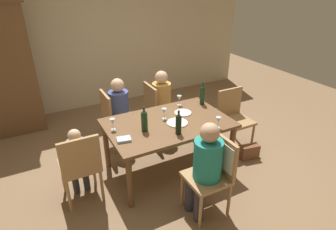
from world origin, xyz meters
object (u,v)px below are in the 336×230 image
object	(u,v)px
person_woman_host	(121,108)
wine_glass_far	(179,98)
chair_right_end	(233,115)
person_man_guest	(163,99)
dinner_plate_host	(183,113)
wine_glass_near_right	(218,120)
dinner_plate_guest_left	(177,123)
chair_far_right	(157,107)
wine_glass_centre	(164,111)
chair_left_end	(80,164)
chair_near	(216,165)
wine_bottle_tall_green	(179,124)
wine_glass_near_left	(113,122)
wine_bottle_short_olive	(202,94)
person_child_small	(78,157)
chair_far_left	(114,116)
person_man_bearded	(205,164)
dining_table	(168,128)
wine_bottle_dark_red	(144,120)

from	to	relation	value
person_woman_host	wine_glass_far	size ratio (longest dim) A/B	7.49
chair_right_end	wine_glass_far	distance (m)	0.90
person_man_guest	dinner_plate_host	distance (m)	0.77
wine_glass_near_right	dinner_plate_guest_left	size ratio (longest dim) A/B	0.54
chair_right_end	dinner_plate_host	xyz separation A→B (m)	(-0.87, 0.04, 0.21)
chair_far_right	person_man_guest	bearing A→B (deg)	90.00
person_man_guest	wine_glass_centre	size ratio (longest dim) A/B	7.54
wine_glass_near_right	wine_glass_far	world-z (taller)	same
chair_left_end	person_man_guest	size ratio (longest dim) A/B	0.82
chair_near	chair_far_right	size ratio (longest dim) A/B	1.00
chair_near	chair_right_end	distance (m)	1.44
wine_glass_far	dinner_plate_guest_left	bearing A→B (deg)	-122.57
wine_bottle_tall_green	wine_glass_near_left	bearing A→B (deg)	144.99
wine_bottle_short_olive	wine_glass_near_left	world-z (taller)	wine_bottle_short_olive
chair_far_right	person_child_small	size ratio (longest dim) A/B	0.98
wine_glass_far	chair_left_end	bearing A→B (deg)	-163.02
chair_far_left	person_man_bearded	bearing A→B (deg)	13.24
chair_right_end	person_man_bearded	xyz separation A→B (m)	(-1.20, -0.98, 0.12)
chair_left_end	person_man_guest	bearing A→B (deg)	32.11
person_woman_host	dinner_plate_host	world-z (taller)	person_woman_host
chair_far_left	wine_bottle_short_olive	world-z (taller)	wine_bottle_short_olive
person_child_small	wine_bottle_tall_green	distance (m)	1.24
wine_glass_centre	wine_bottle_short_olive	bearing A→B (deg)	12.68
chair_far_left	person_woman_host	size ratio (longest dim) A/B	0.82
wine_bottle_tall_green	wine_bottle_short_olive	distance (m)	0.95
person_woman_host	wine_glass_near_right	size ratio (longest dim) A/B	7.49
dining_table	wine_bottle_dark_red	distance (m)	0.43
dining_table	dinner_plate_host	world-z (taller)	dinner_plate_host
wine_bottle_dark_red	wine_bottle_short_olive	xyz separation A→B (m)	(1.07, 0.33, 0.01)
dining_table	person_child_small	distance (m)	1.18
wine_glass_near_right	wine_bottle_tall_green	bearing A→B (deg)	167.94
chair_near	wine_glass_centre	world-z (taller)	chair_near
chair_far_right	wine_glass_near_right	bearing A→B (deg)	8.71
chair_far_left	chair_far_right	distance (m)	0.72
wine_glass_centre	person_child_small	bearing A→B (deg)	-175.99
chair_far_right	person_man_bearded	xyz separation A→B (m)	(-0.30, -1.79, 0.12)
person_man_guest	wine_bottle_tall_green	size ratio (longest dim) A/B	3.69
wine_bottle_short_olive	dinner_plate_guest_left	world-z (taller)	wine_bottle_short_olive
person_man_bearded	chair_near	bearing A→B (deg)	-90.00
wine_bottle_tall_green	person_man_bearded	bearing A→B (deg)	-89.47
chair_near	wine_bottle_tall_green	world-z (taller)	wine_bottle_tall_green
person_woman_host	wine_glass_near_left	distance (m)	0.86
chair_far_left	chair_right_end	world-z (taller)	same
person_man_bearded	wine_bottle_short_olive	distance (m)	1.40
chair_far_right	wine_glass_near_left	distance (m)	1.26
chair_left_end	person_man_bearded	world-z (taller)	person_man_bearded
wine_glass_near_left	dinner_plate_guest_left	world-z (taller)	wine_glass_near_left
wine_glass_near_left	dinner_plate_guest_left	size ratio (longest dim) A/B	0.54
person_woman_host	wine_glass_centre	xyz separation A→B (m)	(0.33, -0.79, 0.20)
wine_glass_far	dining_table	bearing A→B (deg)	-135.13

